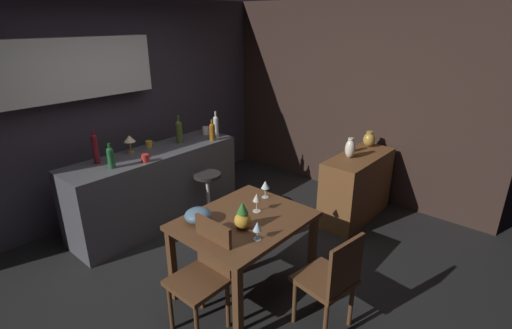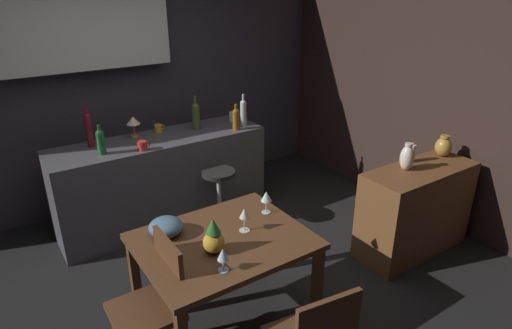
{
  "view_description": "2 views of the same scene",
  "coord_description": "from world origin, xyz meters",
  "px_view_note": "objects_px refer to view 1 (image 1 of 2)",
  "views": [
    {
      "loc": [
        -2.15,
        -2.26,
        2.35
      ],
      "look_at": [
        0.63,
        0.15,
        0.92
      ],
      "focal_mm": 26.32,
      "sensor_mm": 36.0,
      "label": 1
    },
    {
      "loc": [
        -1.25,
        -2.46,
        2.32
      ],
      "look_at": [
        0.53,
        0.19,
        0.95
      ],
      "focal_mm": 30.22,
      "sensor_mm": 36.0,
      "label": 2
    }
  ],
  "objects_px": {
    "cup_mustard": "(149,144)",
    "pillar_candle_tall": "(350,146)",
    "wine_glass_left": "(265,185)",
    "wine_glass_center": "(257,227)",
    "wine_bottle_green": "(111,157)",
    "cup_white": "(206,131)",
    "vase_brass": "(369,139)",
    "vase_ceramic_ivory": "(350,148)",
    "counter_lamp": "(130,140)",
    "sideboard_cabinet": "(356,187)",
    "wine_bottle_amber": "(212,131)",
    "chair_near_window": "(204,273)",
    "bar_stool": "(208,197)",
    "pineapple_centerpiece": "(243,217)",
    "dining_table": "(244,228)",
    "cup_red": "(145,158)",
    "wine_bottle_olive": "(179,131)",
    "wine_bottle_ruby": "(95,148)",
    "fruit_bowl": "(198,215)",
    "wine_bottle_clear": "(216,125)",
    "wine_glass_right": "(257,198)",
    "chair_by_doorway": "(332,279)"
  },
  "relations": [
    {
      "from": "wine_glass_right",
      "to": "pillar_candle_tall",
      "type": "height_order",
      "value": "pillar_candle_tall"
    },
    {
      "from": "sideboard_cabinet",
      "to": "wine_bottle_olive",
      "type": "xyz_separation_m",
      "value": [
        -1.24,
        1.84,
        0.64
      ]
    },
    {
      "from": "counter_lamp",
      "to": "cup_mustard",
      "type": "bearing_deg",
      "value": 4.25
    },
    {
      "from": "sideboard_cabinet",
      "to": "wine_bottle_amber",
      "type": "distance_m",
      "value": 1.93
    },
    {
      "from": "wine_glass_right",
      "to": "wine_glass_center",
      "type": "relative_size",
      "value": 1.13
    },
    {
      "from": "cup_mustard",
      "to": "vase_ceramic_ivory",
      "type": "xyz_separation_m",
      "value": [
        1.45,
        -1.91,
        -0.0
      ]
    },
    {
      "from": "cup_mustard",
      "to": "wine_glass_right",
      "type": "bearing_deg",
      "value": -94.63
    },
    {
      "from": "wine_bottle_olive",
      "to": "sideboard_cabinet",
      "type": "bearing_deg",
      "value": -55.94
    },
    {
      "from": "wine_glass_left",
      "to": "wine_glass_center",
      "type": "distance_m",
      "value": 0.74
    },
    {
      "from": "wine_bottle_green",
      "to": "cup_white",
      "type": "distance_m",
      "value": 1.48
    },
    {
      "from": "chair_near_window",
      "to": "wine_bottle_olive",
      "type": "distance_m",
      "value": 2.21
    },
    {
      "from": "counter_lamp",
      "to": "vase_ceramic_ivory",
      "type": "relative_size",
      "value": 0.86
    },
    {
      "from": "pineapple_centerpiece",
      "to": "wine_bottle_clear",
      "type": "xyz_separation_m",
      "value": [
        1.27,
        1.66,
        0.21
      ]
    },
    {
      "from": "wine_bottle_olive",
      "to": "wine_glass_left",
      "type": "bearing_deg",
      "value": -98.55
    },
    {
      "from": "dining_table",
      "to": "cup_red",
      "type": "height_order",
      "value": "cup_red"
    },
    {
      "from": "sideboard_cabinet",
      "to": "wine_bottle_olive",
      "type": "relative_size",
      "value": 3.14
    },
    {
      "from": "vase_brass",
      "to": "chair_near_window",
      "type": "bearing_deg",
      "value": -179.67
    },
    {
      "from": "fruit_bowl",
      "to": "cup_red",
      "type": "bearing_deg",
      "value": 76.07
    },
    {
      "from": "pineapple_centerpiece",
      "to": "wine_bottle_green",
      "type": "xyz_separation_m",
      "value": [
        -0.21,
        1.66,
        0.18
      ]
    },
    {
      "from": "wine_glass_right",
      "to": "pineapple_centerpiece",
      "type": "bearing_deg",
      "value": -160.71
    },
    {
      "from": "sideboard_cabinet",
      "to": "pillar_candle_tall",
      "type": "bearing_deg",
      "value": 74.02
    },
    {
      "from": "wine_bottle_ruby",
      "to": "wine_bottle_olive",
      "type": "bearing_deg",
      "value": -4.99
    },
    {
      "from": "wine_bottle_clear",
      "to": "counter_lamp",
      "type": "bearing_deg",
      "value": 165.55
    },
    {
      "from": "pineapple_centerpiece",
      "to": "vase_ceramic_ivory",
      "type": "relative_size",
      "value": 0.99
    },
    {
      "from": "chair_near_window",
      "to": "pillar_candle_tall",
      "type": "height_order",
      "value": "pillar_candle_tall"
    },
    {
      "from": "chair_near_window",
      "to": "bar_stool",
      "type": "height_order",
      "value": "chair_near_window"
    },
    {
      "from": "dining_table",
      "to": "wine_bottle_green",
      "type": "relative_size",
      "value": 4.13
    },
    {
      "from": "wine_glass_left",
      "to": "cup_white",
      "type": "bearing_deg",
      "value": 66.59
    },
    {
      "from": "counter_lamp",
      "to": "wine_bottle_amber",
      "type": "bearing_deg",
      "value": -20.65
    },
    {
      "from": "cup_white",
      "to": "counter_lamp",
      "type": "relative_size",
      "value": 0.59
    },
    {
      "from": "vase_ceramic_ivory",
      "to": "chair_near_window",
      "type": "bearing_deg",
      "value": 179.98
    },
    {
      "from": "wine_glass_center",
      "to": "cup_red",
      "type": "relative_size",
      "value": 1.3
    },
    {
      "from": "chair_by_doorway",
      "to": "vase_brass",
      "type": "relative_size",
      "value": 4.37
    },
    {
      "from": "wine_glass_center",
      "to": "cup_red",
      "type": "bearing_deg",
      "value": 84.34
    },
    {
      "from": "pillar_candle_tall",
      "to": "chair_near_window",
      "type": "bearing_deg",
      "value": -177.91
    },
    {
      "from": "wine_bottle_clear",
      "to": "vase_ceramic_ivory",
      "type": "distance_m",
      "value": 1.73
    },
    {
      "from": "bar_stool",
      "to": "pineapple_centerpiece",
      "type": "bearing_deg",
      "value": -120.29
    },
    {
      "from": "wine_glass_left",
      "to": "fruit_bowl",
      "type": "bearing_deg",
      "value": 170.02
    },
    {
      "from": "bar_stool",
      "to": "fruit_bowl",
      "type": "relative_size",
      "value": 2.84
    },
    {
      "from": "dining_table",
      "to": "pillar_candle_tall",
      "type": "distance_m",
      "value": 1.98
    },
    {
      "from": "wine_bottle_ruby",
      "to": "vase_ceramic_ivory",
      "type": "height_order",
      "value": "wine_bottle_ruby"
    },
    {
      "from": "counter_lamp",
      "to": "cup_white",
      "type": "bearing_deg",
      "value": -4.92
    },
    {
      "from": "cup_mustard",
      "to": "pillar_candle_tall",
      "type": "height_order",
      "value": "pillar_candle_tall"
    },
    {
      "from": "wine_bottle_clear",
      "to": "cup_red",
      "type": "distance_m",
      "value": 1.16
    },
    {
      "from": "cup_white",
      "to": "vase_brass",
      "type": "xyz_separation_m",
      "value": [
        1.18,
        -1.78,
        -0.04
      ]
    },
    {
      "from": "vase_brass",
      "to": "dining_table",
      "type": "bearing_deg",
      "value": 179.16
    },
    {
      "from": "chair_near_window",
      "to": "fruit_bowl",
      "type": "xyz_separation_m",
      "value": [
        0.23,
        0.31,
        0.3
      ]
    },
    {
      "from": "fruit_bowl",
      "to": "counter_lamp",
      "type": "bearing_deg",
      "value": 77.28
    },
    {
      "from": "cup_white",
      "to": "counter_lamp",
      "type": "bearing_deg",
      "value": 175.08
    },
    {
      "from": "wine_bottle_clear",
      "to": "wine_bottle_ruby",
      "type": "distance_m",
      "value": 1.53
    }
  ]
}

